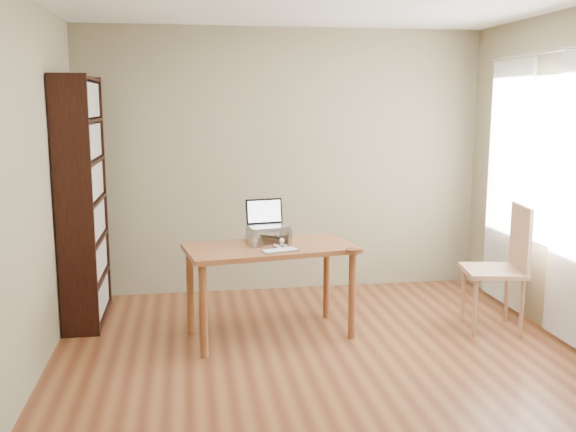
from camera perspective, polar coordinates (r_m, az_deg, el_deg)
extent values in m
cube|color=#572916|center=(4.56, 4.00, -14.39)|extent=(4.00, 4.50, 0.02)
cube|color=#837F58|center=(6.40, -0.41, 4.86)|extent=(4.00, 0.02, 2.60)
cube|color=#837F58|center=(2.10, 18.46, -6.25)|extent=(4.00, 0.02, 2.60)
cube|color=#837F58|center=(4.22, -23.41, 1.39)|extent=(0.02, 4.50, 2.60)
cube|color=white|center=(5.69, 22.17, 4.49)|extent=(0.01, 1.80, 1.40)
cube|color=black|center=(5.31, -18.51, 0.56)|extent=(0.30, 0.04, 2.10)
cube|color=black|center=(6.15, -17.22, 1.85)|extent=(0.30, 0.04, 2.10)
cube|color=black|center=(5.75, -19.20, 1.21)|extent=(0.02, 0.90, 2.10)
cube|color=black|center=(5.96, -17.29, -8.49)|extent=(0.30, 0.84, 0.02)
cube|color=black|center=(5.90, -17.09, -6.92)|extent=(0.20, 0.78, 0.28)
cube|color=black|center=(5.86, -17.47, -5.33)|extent=(0.30, 0.84, 0.03)
cube|color=black|center=(5.82, -17.26, -3.71)|extent=(0.20, 0.78, 0.28)
cube|color=black|center=(5.78, -17.64, -2.08)|extent=(0.30, 0.84, 0.02)
cube|color=black|center=(5.75, -17.43, -0.41)|extent=(0.20, 0.78, 0.28)
cube|color=black|center=(5.73, -17.82, 1.25)|extent=(0.30, 0.84, 0.02)
cube|color=black|center=(5.70, -17.61, 2.95)|extent=(0.20, 0.78, 0.28)
cube|color=black|center=(5.69, -18.00, 4.64)|extent=(0.30, 0.84, 0.02)
cube|color=black|center=(5.67, -17.79, 6.36)|extent=(0.20, 0.78, 0.28)
cube|color=black|center=(5.67, -18.19, 8.06)|extent=(0.30, 0.84, 0.02)
cube|color=black|center=(5.66, -17.98, 9.79)|extent=(0.20, 0.78, 0.28)
cube|color=black|center=(5.67, -18.37, 11.49)|extent=(0.30, 0.84, 0.03)
cube|color=white|center=(6.16, 18.91, 2.71)|extent=(0.03, 0.70, 2.20)
cylinder|color=silver|center=(5.65, 22.23, 13.41)|extent=(0.03, 1.90, 0.03)
cube|color=brown|center=(5.12, -1.61, -2.90)|extent=(1.41, 0.87, 0.04)
cylinder|color=brown|center=(5.44, -8.30, -6.31)|extent=(0.06, 0.06, 0.71)
cylinder|color=brown|center=(5.58, 4.21, -5.82)|extent=(0.06, 0.06, 0.71)
cylinder|color=brown|center=(4.92, -8.20, -8.07)|extent=(0.06, 0.06, 0.71)
cylinder|color=brown|center=(5.08, 5.62, -7.45)|extent=(0.06, 0.06, 0.71)
cube|color=silver|center=(5.17, -3.33, -1.89)|extent=(0.03, 0.25, 0.12)
cube|color=silver|center=(5.20, -0.14, -1.79)|extent=(0.03, 0.25, 0.12)
cube|color=silver|center=(5.17, -1.73, -1.12)|extent=(0.32, 0.25, 0.01)
cube|color=silver|center=(5.17, -1.73, -0.97)|extent=(0.34, 0.26, 0.02)
cube|color=black|center=(5.27, -1.91, 0.44)|extent=(0.31, 0.10, 0.20)
cube|color=white|center=(5.26, -1.90, 0.43)|extent=(0.28, 0.08, 0.17)
cube|color=silver|center=(4.91, -0.71, -3.12)|extent=(0.30, 0.20, 0.02)
cube|color=silver|center=(4.91, -0.71, -3.02)|extent=(0.28, 0.17, 0.00)
cylinder|color=brown|center=(5.01, 5.76, -2.97)|extent=(0.11, 0.11, 0.01)
ellipsoid|color=#403C32|center=(5.21, -1.57, -1.79)|extent=(0.15, 0.34, 0.12)
ellipsoid|color=#403C32|center=(5.32, -1.73, -1.59)|extent=(0.13, 0.14, 0.11)
ellipsoid|color=#403C32|center=(5.03, -1.29, -2.02)|extent=(0.09, 0.09, 0.08)
ellipsoid|color=silver|center=(5.07, -1.35, -2.27)|extent=(0.08, 0.08, 0.07)
sphere|color=silver|center=(5.00, -1.24, -2.25)|extent=(0.04, 0.04, 0.04)
cone|color=#403C32|center=(5.02, -1.62, -1.59)|extent=(0.03, 0.04, 0.04)
cone|color=#403C32|center=(5.03, -0.99, -1.57)|extent=(0.03, 0.04, 0.04)
cylinder|color=silver|center=(5.03, -1.61, -2.75)|extent=(0.03, 0.08, 0.03)
cylinder|color=silver|center=(5.03, -0.94, -2.73)|extent=(0.03, 0.08, 0.03)
cylinder|color=#403C32|center=(5.36, -0.80, -1.90)|extent=(0.12, 0.18, 0.03)
cube|color=tan|center=(5.60, 17.76, -4.69)|extent=(0.54, 0.54, 0.04)
cylinder|color=tan|center=(5.43, 16.72, -7.85)|extent=(0.04, 0.04, 0.50)
cylinder|color=tan|center=(5.60, 20.23, -7.50)|extent=(0.04, 0.04, 0.50)
cylinder|color=tan|center=(5.75, 15.09, -6.75)|extent=(0.04, 0.04, 0.50)
cylinder|color=tan|center=(5.91, 18.45, -6.47)|extent=(0.04, 0.04, 0.50)
cube|color=tan|center=(5.64, 19.82, -1.82)|extent=(0.10, 0.44, 0.55)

